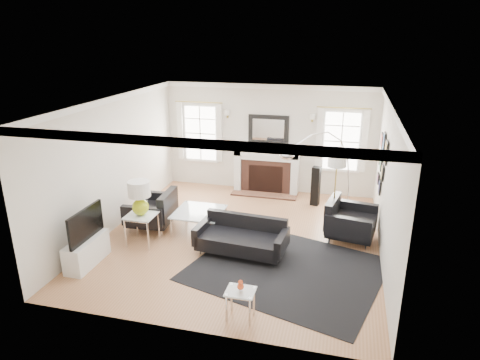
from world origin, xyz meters
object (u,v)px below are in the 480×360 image
(coffee_table, at_px, (199,213))
(armchair_left, at_px, (154,211))
(fireplace, at_px, (266,172))
(arc_floor_lamp, at_px, (319,175))
(armchair_right, at_px, (348,222))
(gourd_lamp, at_px, (140,196))
(sofa, at_px, (242,238))

(coffee_table, bearing_deg, armchair_left, -174.34)
(fireplace, height_order, arc_floor_lamp, arc_floor_lamp)
(armchair_right, xyz_separation_m, gourd_lamp, (-3.97, -1.20, 0.64))
(sofa, xyz_separation_m, gourd_lamp, (-2.02, -0.13, 0.72))
(coffee_table, xyz_separation_m, arc_floor_lamp, (2.40, 0.87, 0.76))
(fireplace, height_order, gourd_lamp, gourd_lamp)
(armchair_left, relative_size, gourd_lamp, 1.54)
(sofa, relative_size, armchair_right, 1.52)
(arc_floor_lamp, bearing_deg, coffee_table, -160.16)
(armchair_left, relative_size, arc_floor_lamp, 0.50)
(armchair_right, bearing_deg, fireplace, 132.81)
(sofa, distance_m, armchair_left, 2.20)
(sofa, xyz_separation_m, coffee_table, (-1.12, 0.71, 0.11))
(sofa, bearing_deg, armchair_right, 28.76)
(fireplace, xyz_separation_m, armchair_right, (2.13, -2.30, -0.16))
(fireplace, relative_size, gourd_lamp, 2.43)
(sofa, bearing_deg, fireplace, 93.05)
(coffee_table, bearing_deg, gourd_lamp, -136.86)
(arc_floor_lamp, bearing_deg, fireplace, 129.25)
(fireplace, xyz_separation_m, coffee_table, (-0.94, -2.66, -0.13))
(fireplace, height_order, sofa, fireplace)
(sofa, height_order, gourd_lamp, gourd_lamp)
(fireplace, bearing_deg, coffee_table, -109.44)
(gourd_lamp, bearing_deg, fireplace, 62.32)
(armchair_right, bearing_deg, gourd_lamp, -163.15)
(sofa, distance_m, coffee_table, 1.33)
(sofa, xyz_separation_m, armchair_left, (-2.11, 0.61, 0.08))
(gourd_lamp, bearing_deg, coffee_table, 43.14)
(armchair_left, bearing_deg, sofa, -16.20)
(sofa, bearing_deg, arc_floor_lamp, 50.85)
(sofa, distance_m, armchair_right, 2.23)
(fireplace, relative_size, armchair_left, 1.58)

